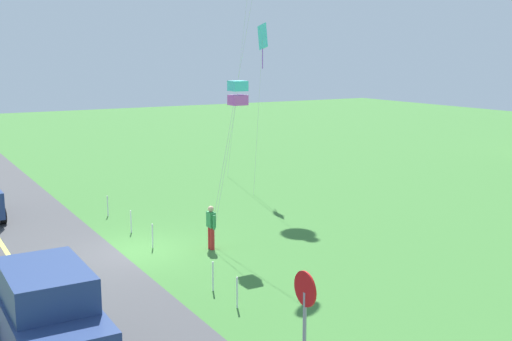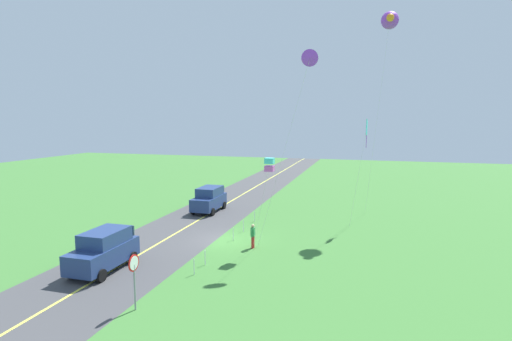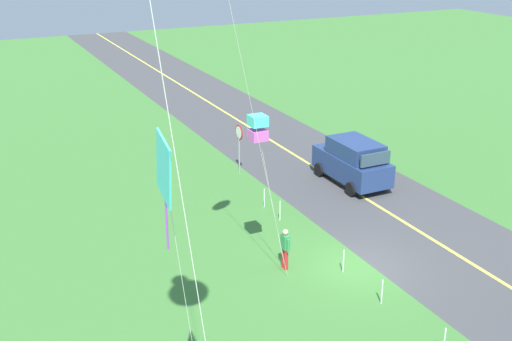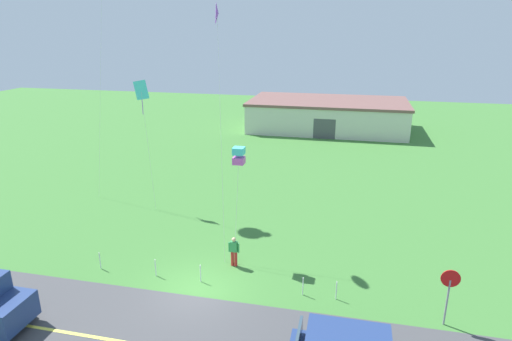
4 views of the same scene
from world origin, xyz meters
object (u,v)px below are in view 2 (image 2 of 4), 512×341
Objects in this scene: kite_red_low at (269,165)px; kite_green_far at (390,20)px; car_suv_foreground at (104,250)px; kite_yellow_high at (367,129)px; kite_blue_mid at (310,59)px; person_adult_near at (253,235)px; car_parked_west_near at (209,199)px; stop_sign at (134,271)px.

kite_red_low is 0.35× the size of kite_green_far.
kite_yellow_high is at bearing 135.21° from car_suv_foreground.
kite_blue_mid reaches higher than kite_yellow_high.
kite_red_low is at bearing -35.82° from kite_yellow_high.
car_suv_foreground is at bearing -44.79° from kite_yellow_high.
kite_blue_mid is (-1.61, 3.33, 11.43)m from person_adult_near.
car_parked_west_near is 15.32m from kite_yellow_high.
kite_blue_mid is at bearing 126.38° from car_suv_foreground.
car_parked_west_near is 0.26× the size of kite_green_far.
car_suv_foreground is at bearing -83.87° from person_adult_near.
car_parked_west_near is 0.73× the size of kite_red_low.
kite_red_low is at bearing 54.48° from person_adult_near.
person_adult_near is 0.19× the size of kite_yellow_high.
car_suv_foreground is 0.73× the size of kite_red_low.
kite_blue_mid is 0.75× the size of kite_green_far.
car_suv_foreground is 20.80m from kite_yellow_high.
person_adult_near is at bearing -64.10° from kite_blue_mid.
kite_red_low reaches higher than person_adult_near.
kite_green_far is (-10.61, 8.40, 15.54)m from person_adult_near.
person_adult_near is 20.60m from kite_green_far.
car_suv_foreground is at bearing -53.62° from kite_blue_mid.
kite_green_far reaches higher than kite_yellow_high.
stop_sign reaches higher than car_parked_west_near.
car_parked_west_near is at bearing -94.03° from kite_yellow_high.
kite_blue_mid is (-11.32, 5.92, 10.50)m from stop_sign.
person_adult_near is 12.61m from kite_yellow_high.
kite_green_far is (-2.59, 1.49, 8.70)m from kite_yellow_high.
car_suv_foreground is 11.00m from kite_red_low.
kite_green_far reaches higher than stop_sign.
kite_blue_mid is at bearing 54.18° from car_parked_west_near.
kite_yellow_high is (-14.01, 13.91, 6.54)m from car_suv_foreground.
kite_green_far is at bearing 145.56° from kite_red_low.
car_parked_west_near is at bearing -83.98° from kite_green_far.
kite_red_low is at bearing -53.55° from kite_blue_mid.
stop_sign is at bearing -28.21° from kite_yellow_high.
car_parked_west_near is 0.34× the size of kite_blue_mid.
person_adult_near is at bearing -40.76° from kite_yellow_high.
car_parked_west_near is 2.75× the size of person_adult_near.
stop_sign is 20.96m from kite_yellow_high.
kite_yellow_high reaches higher than stop_sign.
kite_blue_mid is at bearing 152.40° from stop_sign.
kite_green_far reaches higher than person_adult_near.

